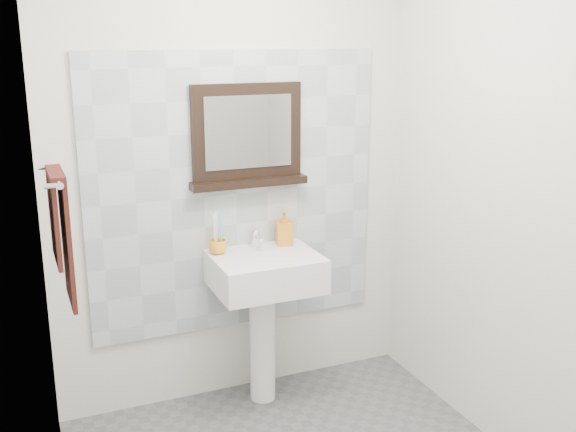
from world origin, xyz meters
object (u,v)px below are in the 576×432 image
object	(u,v)px
pedestal_sink	(265,287)
framed_mirror	(247,138)
hand_towel	(61,227)
soap_dispenser	(284,227)
toothbrush_cup	(218,247)

from	to	relation	value
pedestal_sink	framed_mirror	world-z (taller)	framed_mirror
framed_mirror	hand_towel	bearing A→B (deg)	-149.40
soap_dispenser	hand_towel	xyz separation A→B (m)	(-1.19, -0.53, 0.27)
pedestal_sink	toothbrush_cup	bearing A→B (deg)	153.41
toothbrush_cup	hand_towel	bearing A→B (deg)	-147.28
pedestal_sink	toothbrush_cup	distance (m)	0.33
soap_dispenser	framed_mirror	world-z (taller)	framed_mirror
toothbrush_cup	hand_towel	distance (m)	1.01
soap_dispenser	framed_mirror	size ratio (longest dim) A/B	0.30
hand_towel	soap_dispenser	bearing A→B (deg)	24.15
pedestal_sink	hand_towel	size ratio (longest dim) A/B	1.75
framed_mirror	hand_towel	world-z (taller)	framed_mirror
toothbrush_cup	soap_dispenser	size ratio (longest dim) A/B	0.49
toothbrush_cup	soap_dispenser	xyz separation A→B (m)	(0.38, 0.02, 0.06)
pedestal_sink	soap_dispenser	distance (m)	0.35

